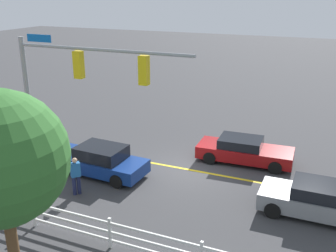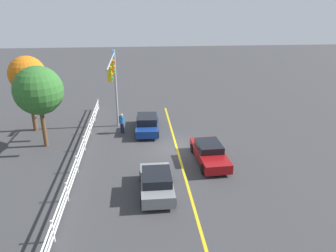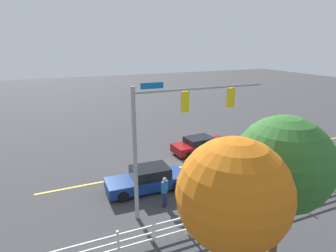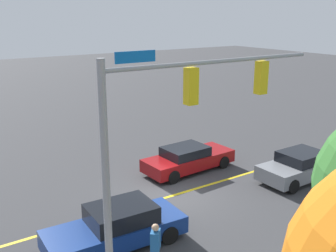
# 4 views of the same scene
# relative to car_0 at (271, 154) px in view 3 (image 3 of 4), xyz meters

# --- Properties ---
(ground_plane) EXTENTS (120.00, 120.00, 0.00)m
(ground_plane) POSITION_rel_car_0_xyz_m (5.90, -1.89, -0.67)
(ground_plane) COLOR #38383A
(lane_center_stripe) EXTENTS (28.00, 0.16, 0.01)m
(lane_center_stripe) POSITION_rel_car_0_xyz_m (1.90, -1.89, -0.67)
(lane_center_stripe) COLOR gold
(lane_center_stripe) RESTS_ON ground_plane
(signal_assembly) EXTENTS (7.21, 0.38, 6.76)m
(signal_assembly) POSITION_rel_car_0_xyz_m (9.09, 2.72, 4.09)
(signal_assembly) COLOR gray
(signal_assembly) RESTS_ON ground_plane
(car_0) EXTENTS (4.01, 1.90, 1.37)m
(car_0) POSITION_rel_car_0_xyz_m (0.00, 0.00, 0.00)
(car_0) COLOR slate
(car_0) RESTS_ON ground_plane
(car_1) EXTENTS (4.80, 2.05, 1.29)m
(car_1) POSITION_rel_car_0_xyz_m (3.64, -3.84, -0.04)
(car_1) COLOR maroon
(car_1) RESTS_ON ground_plane
(car_2) EXTENTS (4.82, 2.07, 1.42)m
(car_2) POSITION_rel_car_0_xyz_m (9.65, 0.20, 0.01)
(car_2) COLOR navy
(car_2) RESTS_ON ground_plane
(pedestrian) EXTENTS (0.46, 0.47, 1.69)m
(pedestrian) POSITION_rel_car_0_xyz_m (9.43, 2.29, 0.25)
(pedestrian) COLOR #191E3F
(pedestrian) RESTS_ON ground_plane
(white_rail_fence) EXTENTS (26.10, 0.10, 1.15)m
(white_rail_fence) POSITION_rel_car_0_xyz_m (2.90, 4.93, -0.07)
(white_rail_fence) COLOR white
(white_rail_fence) RESTS_ON ground_plane
(tree_1) EXTENTS (3.53, 3.53, 6.12)m
(tree_1) POSITION_rel_car_0_xyz_m (7.31, 7.97, 3.66)
(tree_1) COLOR brown
(tree_1) RESTS_ON ground_plane
(tree_2) EXTENTS (2.93, 2.93, 6.32)m
(tree_2) POSITION_rel_car_0_xyz_m (10.72, 9.70, 4.12)
(tree_2) COLOR brown
(tree_2) RESTS_ON ground_plane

